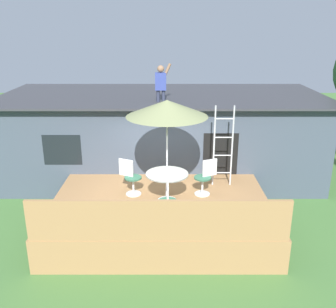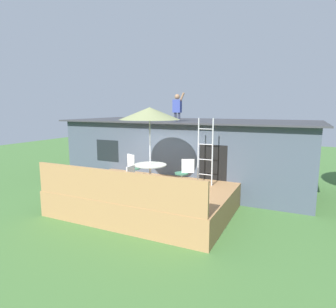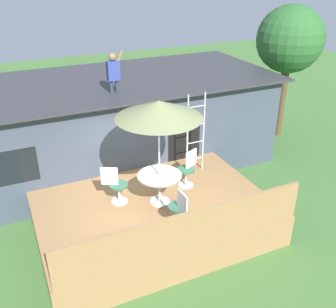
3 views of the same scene
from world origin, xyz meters
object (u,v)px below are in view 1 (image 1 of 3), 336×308
object	(u,v)px
patio_chair_left	(132,177)
person_figure	(162,81)
patio_umbrella	(168,108)
step_ladder	(224,146)
patio_chair_near	(168,203)
patio_table	(168,180)
patio_chair_right	(206,177)

from	to	relation	value
patio_chair_left	person_figure	bearing A→B (deg)	95.93
patio_umbrella	patio_chair_left	xyz separation A→B (m)	(-0.93, 0.45, -1.89)
step_ladder	patio_chair_near	bearing A→B (deg)	-125.54
step_ladder	person_figure	distance (m)	2.72
patio_table	patio_chair_near	distance (m)	1.04
patio_umbrella	person_figure	bearing A→B (deg)	94.00
step_ladder	patio_chair_left	size ratio (longest dim) A/B	2.39
patio_table	step_ladder	xyz separation A→B (m)	(1.48, 1.03, 0.51)
person_figure	patio_chair_left	xyz separation A→B (m)	(-0.76, -2.11, -2.15)
step_ladder	patio_umbrella	bearing A→B (deg)	-145.35
patio_table	step_ladder	size ratio (longest dim) A/B	0.47
patio_chair_near	patio_umbrella	bearing A→B (deg)	0.00
person_figure	patio_chair_right	size ratio (longest dim) A/B	1.21
person_figure	patio_chair_near	size ratio (longest dim) A/B	1.21
patio_umbrella	patio_chair_right	world-z (taller)	patio_umbrella
patio_umbrella	step_ladder	size ratio (longest dim) A/B	1.15
patio_chair_right	patio_chair_near	size ratio (longest dim) A/B	1.00
patio_umbrella	step_ladder	xyz separation A→B (m)	(1.48, 1.03, -1.25)
patio_table	patio_chair_right	bearing A→B (deg)	24.61
patio_chair_near	patio_table	bearing A→B (deg)	0.00
patio_chair_right	patio_umbrella	bearing A→B (deg)	0.00
patio_umbrella	step_ladder	world-z (taller)	patio_umbrella
patio_chair_right	person_figure	bearing A→B (deg)	-85.97
patio_umbrella	patio_chair_right	size ratio (longest dim) A/B	2.76
patio_chair_right	patio_chair_left	bearing A→B (deg)	-24.67
patio_umbrella	step_ladder	bearing A→B (deg)	34.65
patio_table	patio_chair_near	bearing A→B (deg)	-89.22
patio_chair_right	patio_chair_near	bearing A→B (deg)	32.40
patio_table	patio_chair_right	world-z (taller)	patio_chair_right
patio_chair_left	patio_chair_near	bearing A→B (deg)	-31.73
person_figure	patio_chair_left	bearing A→B (deg)	-109.71
step_ladder	patio_chair_left	world-z (taller)	step_ladder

